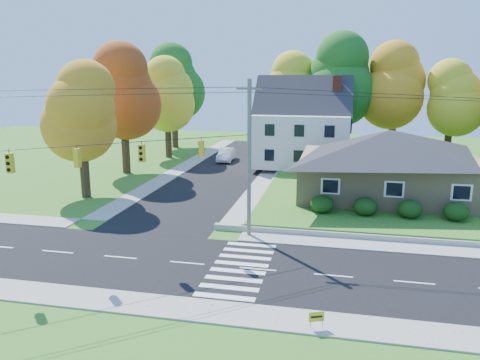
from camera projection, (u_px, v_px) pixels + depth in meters
The scene contains 21 objects.
ground at pixel (258, 269), 25.15m from camera, with size 120.00×120.00×0.00m, color #3D7923.
road_main at pixel (258, 269), 25.15m from camera, with size 90.00×8.00×0.02m, color black.
road_cross at pixel (227, 169), 51.57m from camera, with size 8.00×44.00×0.02m, color black.
sidewalk_north at pixel (271, 238), 29.91m from camera, with size 90.00×2.00×0.08m, color #9C9A90.
sidewalk_south at pixel (238, 314), 20.38m from camera, with size 90.00×2.00×0.08m, color #9C9A90.
lawn at pixel (438, 187), 42.48m from camera, with size 30.00×30.00×0.50m, color #3D7923.
ranch_house at pixel (389, 162), 38.06m from camera, with size 14.60×10.60×5.40m.
colonial_house at pixel (303, 127), 50.83m from camera, with size 10.40×8.40×9.60m.
hedge_row at pixel (387, 208), 32.72m from camera, with size 10.70×1.70×1.27m.
traffic_infrastructure at pixel (260, 171), 25.33m from camera, with size 38.10×10.66×10.00m.
tree_lot_0 at pixel (291, 91), 56.14m from camera, with size 6.72×6.72×12.51m.
tree_lot_1 at pixel (342, 80), 53.68m from camera, with size 7.84×7.84×14.60m.
tree_lot_2 at pixel (395, 86), 53.56m from camera, with size 7.28×7.28×13.56m.
tree_lot_3 at pixel (452, 98), 51.67m from camera, with size 6.16×6.16×11.47m.
tree_west_0 at pixel (80, 113), 38.47m from camera, with size 6.16×6.16×11.47m.
tree_west_1 at pixel (123, 92), 47.92m from camera, with size 7.28×7.28×13.56m.
tree_west_2 at pixel (167, 94), 57.40m from camera, with size 6.72×6.72×12.51m.
tree_west_3 at pixel (173, 82), 65.14m from camera, with size 7.84×7.84×14.60m.
white_car at pixel (226, 155), 56.22m from camera, with size 1.61×4.62×1.52m, color silver.
fire_hydrant at pixel (249, 230), 30.39m from camera, with size 0.42×0.32×0.73m.
yard_sign at pixel (317, 317), 19.08m from camera, with size 0.62×0.27×0.82m.
Camera 1 is at (3.96, -23.14, 10.28)m, focal length 35.00 mm.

